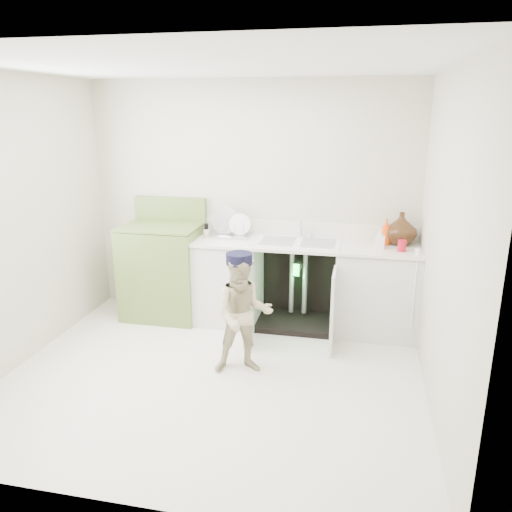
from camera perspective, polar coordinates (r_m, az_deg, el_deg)
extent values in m
plane|color=silver|center=(4.41, -4.84, -13.48)|extent=(3.50, 3.50, 0.00)
cube|color=beige|center=(5.36, -0.55, 6.30)|extent=(3.50, 2.50, 0.02)
cube|color=beige|center=(2.61, -15.00, -5.34)|extent=(3.50, 2.50, 0.02)
cube|color=beige|center=(4.75, -25.94, 3.32)|extent=(2.50, 3.00, 0.02)
cube|color=beige|center=(3.82, 20.73, 1.05)|extent=(2.50, 3.00, 0.02)
plane|color=white|center=(3.83, -5.80, 20.96)|extent=(3.50, 3.50, 0.00)
cube|color=silver|center=(5.34, -3.85, -2.87)|extent=(0.80, 0.60, 0.86)
cube|color=silver|center=(5.16, 13.56, -4.01)|extent=(0.80, 0.60, 0.86)
cube|color=black|center=(5.44, 5.07, -2.52)|extent=(0.80, 0.06, 0.86)
cube|color=black|center=(5.34, 4.60, -7.51)|extent=(0.80, 0.60, 0.06)
cylinder|color=gray|center=(5.29, 4.09, -2.85)|extent=(0.05, 0.05, 0.70)
cylinder|color=gray|center=(5.27, 5.60, -2.95)|extent=(0.05, 0.05, 0.70)
cylinder|color=gray|center=(5.18, 4.82, -1.31)|extent=(0.07, 0.18, 0.07)
cube|color=silver|center=(4.81, -0.84, -5.47)|extent=(0.03, 0.40, 0.76)
cube|color=silver|center=(4.71, 8.76, -6.16)|extent=(0.02, 0.40, 0.76)
cube|color=white|center=(5.05, 4.82, 1.39)|extent=(2.44, 0.64, 0.03)
cube|color=white|center=(5.31, 5.24, 3.12)|extent=(2.44, 0.02, 0.15)
cube|color=white|center=(5.05, 4.82, 1.50)|extent=(0.85, 0.55, 0.02)
cube|color=gray|center=(5.08, 2.53, 1.73)|extent=(0.34, 0.40, 0.01)
cube|color=gray|center=(5.03, 7.14, 1.47)|extent=(0.34, 0.40, 0.01)
cylinder|color=silver|center=(5.24, 5.16, 3.10)|extent=(0.03, 0.03, 0.17)
cylinder|color=silver|center=(5.17, 5.10, 3.76)|extent=(0.02, 0.14, 0.02)
cylinder|color=silver|center=(5.24, 6.34, 2.51)|extent=(0.04, 0.04, 0.06)
cylinder|color=white|center=(4.86, 17.63, -4.15)|extent=(0.01, 0.01, 0.70)
cube|color=white|center=(4.83, 17.92, 0.46)|extent=(0.04, 0.02, 0.06)
cube|color=silver|center=(5.30, -3.15, 2.42)|extent=(0.47, 0.31, 0.02)
cylinder|color=silver|center=(5.31, -3.54, 3.37)|extent=(0.29, 0.10, 0.28)
cylinder|color=white|center=(5.26, -1.85, 3.13)|extent=(0.23, 0.06, 0.23)
cylinder|color=silver|center=(5.24, -5.43, 3.09)|extent=(0.01, 0.01, 0.14)
cylinder|color=silver|center=(5.22, -4.44, 3.04)|extent=(0.01, 0.01, 0.14)
cylinder|color=silver|center=(5.19, -3.45, 3.00)|extent=(0.01, 0.01, 0.14)
cylinder|color=silver|center=(5.17, -2.45, 2.95)|extent=(0.01, 0.01, 0.14)
cylinder|color=silver|center=(5.15, -1.44, 2.90)|extent=(0.01, 0.01, 0.14)
imported|color=#4A2C15|center=(5.13, 16.23, 3.03)|extent=(0.31, 0.31, 0.32)
imported|color=#F1470C|center=(5.09, 14.65, 2.69)|extent=(0.10, 0.10, 0.26)
imported|color=white|center=(4.94, 13.98, 1.91)|extent=(0.09, 0.09, 0.19)
cylinder|color=#B30F20|center=(4.90, 16.33, 1.14)|extent=(0.08, 0.08, 0.11)
cylinder|color=#B70F11|center=(5.38, -7.49, 2.93)|extent=(0.05, 0.05, 0.10)
cylinder|color=beige|center=(5.24, -5.70, 2.53)|extent=(0.06, 0.06, 0.08)
cylinder|color=black|center=(5.36, -5.67, 3.06)|extent=(0.04, 0.04, 0.12)
cube|color=white|center=(5.20, -7.63, 2.40)|extent=(0.05, 0.05, 0.09)
cube|color=olive|center=(5.51, -10.54, -1.82)|extent=(0.82, 0.65, 0.99)
cube|color=olive|center=(5.37, -10.82, 3.36)|extent=(0.82, 0.65, 0.02)
cube|color=olive|center=(5.60, -9.78, 5.35)|extent=(0.82, 0.06, 0.26)
cylinder|color=black|center=(5.31, -13.50, 2.97)|extent=(0.18, 0.18, 0.02)
cylinder|color=silver|center=(5.31, -13.51, 3.10)|extent=(0.21, 0.21, 0.01)
cylinder|color=black|center=(5.60, -12.12, 3.73)|extent=(0.18, 0.18, 0.02)
cylinder|color=silver|center=(5.59, -12.13, 3.85)|extent=(0.21, 0.21, 0.01)
cylinder|color=black|center=(5.15, -9.39, 2.80)|extent=(0.18, 0.18, 0.02)
cylinder|color=silver|center=(5.15, -9.40, 2.93)|extent=(0.21, 0.21, 0.01)
cylinder|color=black|center=(5.45, -8.19, 3.58)|extent=(0.18, 0.18, 0.02)
cylinder|color=silver|center=(5.44, -8.19, 3.70)|extent=(0.21, 0.21, 0.01)
imported|color=#C7B38F|center=(4.24, -1.48, -6.74)|extent=(0.60, 0.52, 1.05)
cylinder|color=black|center=(4.08, -1.53, -0.36)|extent=(0.27, 0.27, 0.09)
cube|color=black|center=(4.18, -1.59, -0.42)|extent=(0.19, 0.13, 0.01)
cube|color=black|center=(4.77, 4.61, -1.58)|extent=(0.07, 0.01, 0.14)
cube|color=#26F23F|center=(4.77, 4.60, -1.61)|extent=(0.06, 0.00, 0.12)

